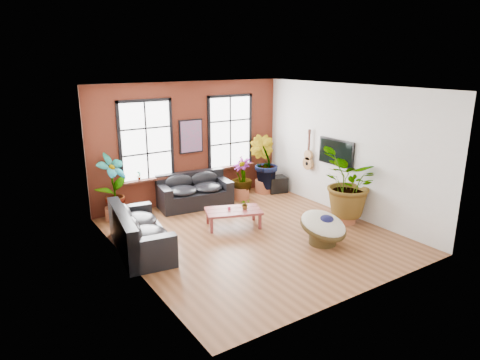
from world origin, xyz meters
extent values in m
cube|color=brown|center=(0.00, 0.00, -0.01)|extent=(6.00, 6.50, 0.02)
cube|color=white|center=(0.00, 0.00, 3.51)|extent=(6.00, 6.50, 0.02)
cube|color=#541F13|center=(0.00, 3.26, 1.75)|extent=(6.00, 0.02, 3.50)
cube|color=silver|center=(0.00, -3.26, 1.75)|extent=(6.00, 0.02, 3.50)
cube|color=silver|center=(-3.01, 0.00, 1.75)|extent=(0.02, 6.50, 3.50)
cube|color=silver|center=(3.01, 0.00, 1.75)|extent=(0.02, 6.50, 3.50)
cube|color=white|center=(-1.35, 3.20, 1.95)|extent=(1.40, 0.02, 2.10)
cube|color=#37160F|center=(-1.35, 3.13, 0.87)|extent=(1.60, 0.22, 0.06)
cube|color=white|center=(1.35, 3.20, 1.95)|extent=(1.40, 0.02, 2.10)
cube|color=#37160F|center=(1.35, 3.13, 0.87)|extent=(1.60, 0.22, 0.06)
cube|color=black|center=(-0.19, 2.68, 0.23)|extent=(2.16, 1.25, 0.47)
cube|color=black|center=(-0.15, 3.06, 0.71)|extent=(2.07, 0.50, 0.48)
cube|color=black|center=(-1.09, 2.80, 0.59)|extent=(0.37, 1.02, 0.24)
cube|color=black|center=(0.70, 2.57, 0.59)|extent=(0.37, 1.02, 0.24)
ellipsoid|color=black|center=(-0.59, 2.68, 0.53)|extent=(0.96, 0.94, 0.27)
ellipsoid|color=black|center=(-0.55, 2.96, 0.71)|extent=(0.89, 0.37, 0.46)
ellipsoid|color=black|center=(0.19, 2.58, 0.53)|extent=(0.96, 0.94, 0.27)
ellipsoid|color=black|center=(0.22, 2.87, 0.71)|extent=(0.89, 0.37, 0.46)
cube|color=black|center=(-2.55, 0.73, 0.23)|extent=(1.33, 2.50, 0.46)
cube|color=black|center=(-2.92, 0.78, 0.70)|extent=(0.58, 2.39, 0.48)
cube|color=black|center=(-2.70, -0.33, 0.59)|extent=(1.02, 0.38, 0.24)
cube|color=black|center=(-2.40, 1.78, 0.59)|extent=(1.02, 0.38, 0.24)
ellipsoid|color=black|center=(-2.56, 0.25, 0.53)|extent=(0.98, 1.15, 0.27)
ellipsoid|color=black|center=(-2.85, 0.29, 0.70)|extent=(0.41, 1.07, 0.46)
ellipsoid|color=black|center=(-2.43, 1.19, 0.53)|extent=(0.98, 1.15, 0.27)
ellipsoid|color=black|center=(-2.71, 1.23, 0.70)|extent=(0.41, 1.07, 0.46)
cube|color=maroon|center=(-0.09, 0.76, 0.41)|extent=(1.57, 1.22, 0.06)
cube|color=#37160F|center=(-0.14, 0.64, 0.44)|extent=(1.29, 0.49, 0.00)
cube|color=#37160F|center=(-0.05, 0.89, 0.44)|extent=(1.29, 0.49, 0.00)
cube|color=maroon|center=(-0.78, 0.68, 0.19)|extent=(0.09, 0.09, 0.38)
cube|color=maroon|center=(0.37, 0.25, 0.19)|extent=(0.09, 0.09, 0.38)
cube|color=maroon|center=(-0.55, 1.27, 0.19)|extent=(0.09, 0.09, 0.38)
cube|color=maroon|center=(0.59, 0.84, 0.19)|extent=(0.09, 0.09, 0.38)
cylinder|color=#CA325A|center=(-0.17, 0.84, 0.49)|extent=(0.10, 0.10, 0.09)
cylinder|color=#443418|center=(1.06, -1.26, 0.13)|extent=(0.76, 0.76, 0.25)
torus|color=#443418|center=(1.06, -1.26, 0.42)|extent=(1.32, 1.32, 0.49)
ellipsoid|color=beige|center=(1.06, -1.26, 0.48)|extent=(1.28, 1.33, 0.67)
ellipsoid|color=#13143E|center=(1.07, -1.31, 0.61)|extent=(0.49, 0.43, 0.19)
cube|color=black|center=(0.00, 3.19, 1.95)|extent=(0.74, 0.04, 0.98)
cube|color=#0C7F8C|center=(0.00, 3.16, 1.95)|extent=(0.66, 0.02, 0.90)
cube|color=black|center=(2.95, 0.30, 1.65)|extent=(0.06, 1.25, 0.72)
cube|color=black|center=(2.92, 0.30, 1.65)|extent=(0.01, 1.15, 0.62)
cylinder|color=#B27F4C|center=(2.90, 1.35, 1.13)|extent=(0.09, 0.38, 0.38)
cylinder|color=#B27F4C|center=(2.90, 1.35, 1.38)|extent=(0.09, 0.30, 0.30)
cylinder|color=black|center=(2.90, 1.35, 1.13)|extent=(0.09, 0.11, 0.11)
cube|color=#37160F|center=(2.90, 1.35, 1.75)|extent=(0.04, 0.05, 0.55)
cube|color=#37160F|center=(2.90, 1.35, 2.07)|extent=(0.06, 0.06, 0.14)
cube|color=black|center=(2.64, 2.48, 0.25)|extent=(0.70, 0.63, 0.50)
cylinder|color=#A25535|center=(-2.47, 2.89, 0.17)|extent=(0.54, 0.54, 0.35)
cylinder|color=#A25535|center=(2.27, 2.67, 0.20)|extent=(0.73, 0.73, 0.41)
cylinder|color=#A25535|center=(2.50, -0.62, 0.18)|extent=(0.51, 0.51, 0.36)
cylinder|color=#A25535|center=(1.27, 2.48, 0.19)|extent=(0.61, 0.61, 0.38)
imported|color=#276119|center=(-2.44, 2.88, 0.97)|extent=(1.03, 0.91, 1.64)
imported|color=#276119|center=(2.27, 2.69, 0.98)|extent=(1.05, 1.14, 1.66)
imported|color=#276119|center=(2.52, -0.64, 1.06)|extent=(2.14, 2.10, 1.80)
imported|color=#276119|center=(1.31, 2.49, 0.70)|extent=(0.70, 0.70, 1.12)
imported|color=#276119|center=(0.19, 0.66, 0.57)|extent=(0.25, 0.22, 0.26)
imported|color=#276119|center=(-1.65, 3.13, 1.04)|extent=(0.17, 0.17, 0.27)
imported|color=#276119|center=(1.70, 3.13, 1.04)|extent=(0.19, 0.19, 0.27)
camera|label=1|loc=(-5.53, -7.81, 4.12)|focal=32.00mm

